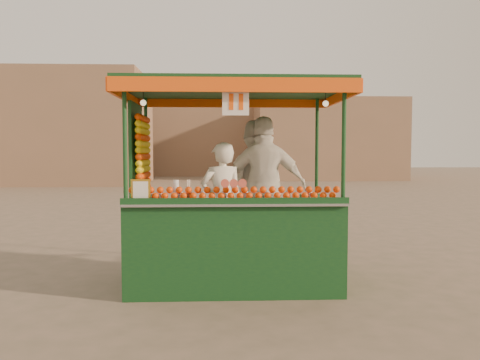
{
  "coord_description": "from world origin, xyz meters",
  "views": [
    {
      "loc": [
        0.18,
        -6.24,
        1.74
      ],
      "look_at": [
        0.45,
        -0.04,
        1.37
      ],
      "focal_mm": 34.95,
      "sensor_mm": 36.0,
      "label": 1
    }
  ],
  "objects_px": {
    "vendor_left": "(222,202)",
    "vendor_right": "(265,187)",
    "vendor_middle": "(254,187)",
    "juice_cart": "(228,221)"
  },
  "relations": [
    {
      "from": "vendor_left",
      "to": "juice_cart",
      "type": "bearing_deg",
      "value": 118.83
    },
    {
      "from": "vendor_left",
      "to": "vendor_right",
      "type": "distance_m",
      "value": 0.66
    },
    {
      "from": "juice_cart",
      "to": "vendor_right",
      "type": "height_order",
      "value": "juice_cart"
    },
    {
      "from": "vendor_left",
      "to": "vendor_right",
      "type": "bearing_deg",
      "value": -174.93
    },
    {
      "from": "juice_cart",
      "to": "vendor_middle",
      "type": "bearing_deg",
      "value": 58.44
    },
    {
      "from": "vendor_left",
      "to": "vendor_middle",
      "type": "xyz_separation_m",
      "value": [
        0.47,
        0.53,
        0.16
      ]
    },
    {
      "from": "vendor_middle",
      "to": "vendor_right",
      "type": "xyz_separation_m",
      "value": [
        0.13,
        -0.31,
        0.02
      ]
    },
    {
      "from": "juice_cart",
      "to": "vendor_right",
      "type": "bearing_deg",
      "value": 31.09
    },
    {
      "from": "vendor_middle",
      "to": "vendor_left",
      "type": "bearing_deg",
      "value": 68.13
    },
    {
      "from": "juice_cart",
      "to": "vendor_right",
      "type": "relative_size",
      "value": 1.49
    }
  ]
}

